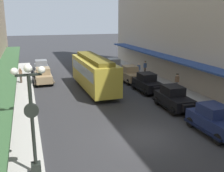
% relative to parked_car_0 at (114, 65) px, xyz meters
% --- Properties ---
extents(ground_plane, '(200.00, 200.00, 0.00)m').
position_rel_parked_car_0_xyz_m(ground_plane, '(-4.67, -19.35, -0.94)').
color(ground_plane, '#2D2D30').
extents(sidewalk_left, '(3.00, 60.00, 0.15)m').
position_rel_parked_car_0_xyz_m(sidewalk_left, '(-12.17, -19.35, -0.87)').
color(sidewalk_left, '#B7B5AD').
rests_on(sidewalk_left, ground).
extents(parked_car_0, '(2.22, 4.29, 1.84)m').
position_rel_parked_car_0_xyz_m(parked_car_0, '(0.00, 0.00, 0.00)').
color(parked_car_0, slate).
rests_on(parked_car_0, ground).
extents(parked_car_1, '(2.24, 4.30, 1.84)m').
position_rel_parked_car_0_xyz_m(parked_car_1, '(-0.05, -15.25, 0.00)').
color(parked_car_1, black).
rests_on(parked_car_1, ground).
extents(parked_car_2, '(2.19, 4.28, 1.84)m').
position_rel_parked_car_0_xyz_m(parked_car_2, '(-9.35, 2.09, 0.00)').
color(parked_car_2, slate).
rests_on(parked_car_2, ground).
extents(parked_car_4, '(2.16, 4.27, 1.84)m').
position_rel_parked_car_0_xyz_m(parked_car_4, '(0.11, -10.04, 0.00)').
color(parked_car_4, black).
rests_on(parked_car_4, ground).
extents(parked_car_5, '(2.16, 4.27, 1.84)m').
position_rel_parked_car_0_xyz_m(parked_car_5, '(-0.07, -20.19, 0.00)').
color(parked_car_5, '#19234C').
rests_on(parked_car_5, ground).
extents(parked_car_6, '(2.17, 4.27, 1.84)m').
position_rel_parked_car_0_xyz_m(parked_car_6, '(0.08, -5.71, 0.00)').
color(parked_car_6, '#997F5B').
rests_on(parked_car_6, ground).
extents(parked_car_7, '(2.17, 4.27, 1.84)m').
position_rel_parked_car_0_xyz_m(parked_car_7, '(-9.49, -3.44, 0.00)').
color(parked_car_7, '#997F5B').
rests_on(parked_car_7, ground).
extents(streetcar, '(2.68, 9.64, 3.46)m').
position_rel_parked_car_0_xyz_m(streetcar, '(-4.76, -7.81, 0.96)').
color(streetcar, gold).
rests_on(streetcar, ground).
extents(lamp_post_with_clock, '(1.42, 0.44, 5.16)m').
position_rel_parked_car_0_xyz_m(lamp_post_with_clock, '(-11.07, -21.49, 2.04)').
color(lamp_post_with_clock, black).
rests_on(lamp_post_with_clock, sidewalk_left).
extents(pedestrian_0, '(0.36, 0.24, 1.64)m').
position_rel_parked_car_0_xyz_m(pedestrian_0, '(1.81, -4.04, 0.05)').
color(pedestrian_0, slate).
rests_on(pedestrian_0, sidewalk_right).
extents(pedestrian_1, '(0.36, 0.24, 1.64)m').
position_rel_parked_car_0_xyz_m(pedestrian_1, '(-11.87, -2.86, 0.05)').
color(pedestrian_1, '#4C4238').
rests_on(pedestrian_1, sidewalk_left).
extents(pedestrian_2, '(0.36, 0.28, 1.67)m').
position_rel_parked_car_0_xyz_m(pedestrian_2, '(3.19, -2.95, 0.07)').
color(pedestrian_2, '#4C4238').
rests_on(pedestrian_2, sidewalk_right).
extents(pedestrian_3, '(0.36, 0.28, 1.67)m').
position_rel_parked_car_0_xyz_m(pedestrian_3, '(2.88, -10.99, 0.07)').
color(pedestrian_3, slate).
rests_on(pedestrian_3, sidewalk_right).
extents(pedestrian_4, '(0.36, 0.28, 1.67)m').
position_rel_parked_car_0_xyz_m(pedestrian_4, '(-12.53, -12.12, 0.07)').
color(pedestrian_4, slate).
rests_on(pedestrian_4, sidewalk_left).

